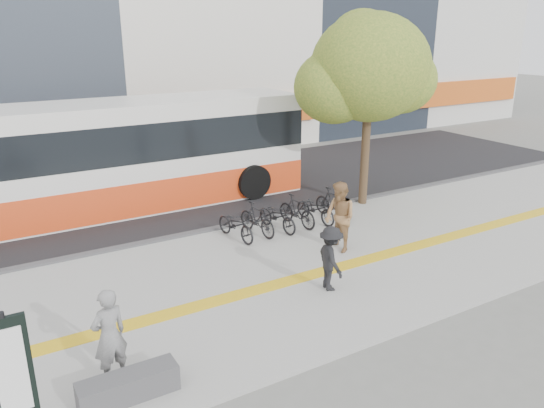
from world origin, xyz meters
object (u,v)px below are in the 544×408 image
street_tree (367,70)px  seated_woman (109,336)px  bench (129,386)px  pedestrian_tan (340,217)px  bus (108,161)px  pedestrian_dark (331,258)px  signboard (12,372)px

street_tree → seated_woman: size_ratio=3.71×
bench → pedestrian_tan: (6.61, 3.08, 0.72)m
bus → pedestrian_dark: size_ratio=8.69×
bench → pedestrian_tan: pedestrian_tan is taller
seated_woman → pedestrian_tan: (6.70, 2.46, 0.09)m
street_tree → pedestrian_tan: 5.56m
pedestrian_tan → pedestrian_dark: bearing=-41.7°
bench → pedestrian_dark: 5.29m
street_tree → bus: 8.82m
bench → bus: bearing=76.8°
bus → seated_woman: 9.41m
bench → seated_woman: 0.89m
signboard → street_tree: (11.38, 6.33, 3.15)m
bus → pedestrian_dark: bus is taller
signboard → bus: (3.87, 10.01, 0.34)m
street_tree → bus: street_tree is taller
pedestrian_tan → street_tree: bearing=133.6°
seated_woman → street_tree: bearing=-166.8°
bench → bus: 10.06m
pedestrian_dark → bus: bearing=31.0°
bus → seated_woman: size_ratio=7.75×
bus → pedestrian_tan: (4.34, -6.62, -0.69)m
signboard → street_tree: street_tree is taller
signboard → pedestrian_tan: (8.21, 3.39, -0.34)m
street_tree → seated_woman: street_tree is taller
pedestrian_dark → pedestrian_tan: bearing=-30.2°
seated_woman → pedestrian_tan: pedestrian_tan is taller
street_tree → bus: bearing=153.9°
pedestrian_dark → seated_woman: bearing=111.0°
street_tree → pedestrian_dark: 7.55m
pedestrian_tan → seated_woman: bearing=-69.1°
pedestrian_tan → pedestrian_dark: 2.28m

